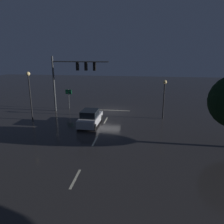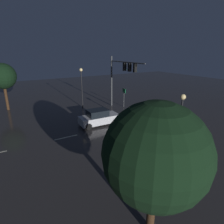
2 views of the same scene
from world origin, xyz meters
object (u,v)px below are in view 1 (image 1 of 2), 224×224
(traffic_signal_assembly, at_px, (73,73))
(street_lamp_right_kerb, at_px, (29,87))
(route_sign, at_px, (69,95))
(car_approaching, at_px, (90,118))
(street_lamp_left_kerb, at_px, (164,92))

(traffic_signal_assembly, relative_size, street_lamp_right_kerb, 1.32)
(traffic_signal_assembly, bearing_deg, route_sign, -47.35)
(traffic_signal_assembly, xyz_separation_m, route_sign, (1.07, -1.16, -3.08))
(car_approaching, height_order, route_sign, route_sign)
(traffic_signal_assembly, height_order, car_approaching, traffic_signal_assembly)
(car_approaching, distance_m, street_lamp_left_kerb, 8.92)
(car_approaching, bearing_deg, traffic_signal_assembly, -56.88)
(traffic_signal_assembly, relative_size, street_lamp_left_kerb, 1.60)
(route_sign, bearing_deg, car_approaching, 125.09)
(traffic_signal_assembly, xyz_separation_m, street_lamp_right_kerb, (3.74, 4.09, -1.23))
(traffic_signal_assembly, bearing_deg, car_approaching, 123.12)
(traffic_signal_assembly, bearing_deg, street_lamp_right_kerb, 47.59)
(car_approaching, relative_size, street_lamp_right_kerb, 0.80)
(car_approaching, relative_size, route_sign, 1.63)
(street_lamp_right_kerb, bearing_deg, traffic_signal_assembly, -132.41)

